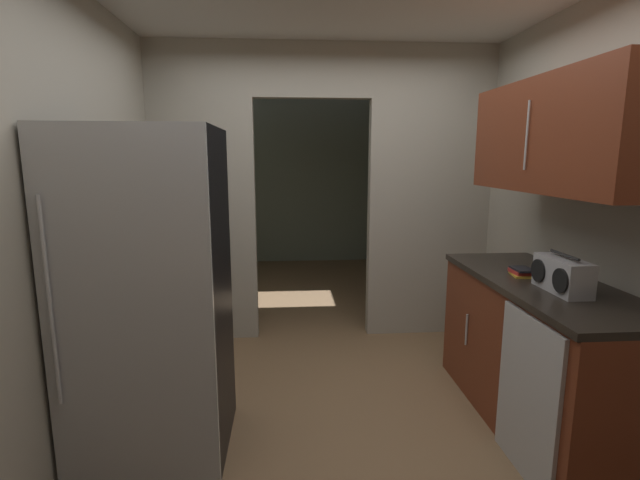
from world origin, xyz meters
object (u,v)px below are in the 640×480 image
object	(u,v)px
refrigerator	(150,296)
book_stack	(522,272)
dishwasher	(527,397)
boombox	(562,275)

from	to	relation	value
refrigerator	book_stack	world-z (taller)	refrigerator
dishwasher	boombox	world-z (taller)	boombox
dishwasher	refrigerator	bearing A→B (deg)	169.04
refrigerator	dishwasher	xyz separation A→B (m)	(1.98, -0.38, -0.47)
boombox	book_stack	xyz separation A→B (m)	(-0.04, 0.34, -0.07)
dishwasher	book_stack	xyz separation A→B (m)	(0.23, 0.58, 0.51)
refrigerator	boombox	distance (m)	2.26
book_stack	refrigerator	bearing A→B (deg)	-174.90
dishwasher	boombox	xyz separation A→B (m)	(0.28, 0.24, 0.58)
boombox	book_stack	size ratio (longest dim) A/B	2.12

